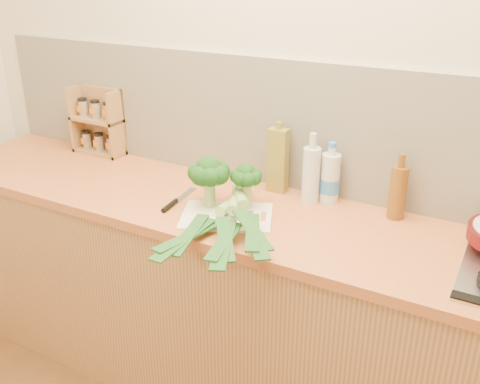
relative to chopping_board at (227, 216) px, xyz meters
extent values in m
plane|color=beige|center=(0.10, 0.40, 0.39)|extent=(3.50, 0.00, 3.50)
cube|color=silver|center=(0.10, 0.39, 0.26)|extent=(3.20, 0.02, 0.54)
cube|color=#B5824B|center=(0.10, 0.10, -0.48)|extent=(3.20, 0.60, 0.86)
cube|color=#D2753E|center=(0.10, 0.10, -0.03)|extent=(3.20, 0.62, 0.04)
cube|color=white|center=(0.00, 0.00, 0.00)|extent=(0.41, 0.36, 0.01)
cylinder|color=#9CB96C|center=(-0.10, 0.04, 0.05)|extent=(0.05, 0.05, 0.09)
sphere|color=#0F350E|center=(-0.10, 0.04, 0.16)|extent=(0.10, 0.10, 0.10)
sphere|color=#0F350E|center=(-0.05, 0.04, 0.14)|extent=(0.08, 0.08, 0.08)
sphere|color=#0F350E|center=(-0.07, 0.08, 0.14)|extent=(0.08, 0.08, 0.08)
sphere|color=#0F350E|center=(-0.11, 0.08, 0.14)|extent=(0.08, 0.08, 0.08)
sphere|color=#0F350E|center=(-0.14, 0.06, 0.14)|extent=(0.08, 0.08, 0.08)
sphere|color=#0F350E|center=(-0.14, 0.02, 0.14)|extent=(0.08, 0.08, 0.08)
sphere|color=#0F350E|center=(-0.11, -0.01, 0.14)|extent=(0.08, 0.08, 0.08)
sphere|color=#0F350E|center=(-0.07, 0.00, 0.14)|extent=(0.08, 0.08, 0.08)
cylinder|color=#9CB96C|center=(0.03, 0.10, 0.05)|extent=(0.05, 0.05, 0.09)
sphere|color=#0F350E|center=(0.03, 0.10, 0.15)|extent=(0.08, 0.08, 0.08)
sphere|color=#0F350E|center=(0.06, 0.10, 0.13)|extent=(0.06, 0.06, 0.06)
sphere|color=#0F350E|center=(0.05, 0.13, 0.13)|extent=(0.06, 0.06, 0.06)
sphere|color=#0F350E|center=(0.02, 0.13, 0.13)|extent=(0.06, 0.06, 0.06)
sphere|color=#0F350E|center=(0.00, 0.12, 0.13)|extent=(0.06, 0.06, 0.06)
sphere|color=#0F350E|center=(0.00, 0.08, 0.13)|extent=(0.06, 0.06, 0.06)
sphere|color=#0F350E|center=(0.02, 0.07, 0.13)|extent=(0.06, 0.06, 0.06)
sphere|color=#0F350E|center=(0.05, 0.07, 0.13)|extent=(0.06, 0.06, 0.06)
cylinder|color=white|center=(-0.02, 0.16, 0.03)|extent=(0.04, 0.11, 0.04)
cylinder|color=#90BC5E|center=(-0.01, 0.04, 0.03)|extent=(0.04, 0.14, 0.04)
cube|color=#184117|center=(-0.01, -0.25, 0.03)|extent=(0.09, 0.30, 0.02)
cube|color=#184117|center=(-0.01, -0.27, 0.03)|extent=(0.06, 0.34, 0.01)
cube|color=#184117|center=(-0.01, -0.24, 0.03)|extent=(0.10, 0.28, 0.02)
cylinder|color=white|center=(-0.05, 0.18, 0.05)|extent=(0.09, 0.14, 0.04)
cylinder|color=#90BC5E|center=(0.01, 0.05, 0.05)|extent=(0.10, 0.17, 0.04)
cube|color=#184117|center=(0.13, -0.24, 0.05)|extent=(0.11, 0.30, 0.02)
cube|color=#184117|center=(0.14, -0.26, 0.05)|extent=(0.18, 0.33, 0.01)
cube|color=#184117|center=(0.13, -0.23, 0.05)|extent=(0.20, 0.26, 0.02)
cylinder|color=white|center=(-0.03, 0.13, 0.06)|extent=(0.09, 0.10, 0.04)
cylinder|color=#90BC5E|center=(0.03, 0.05, 0.06)|extent=(0.11, 0.12, 0.04)
cube|color=#184117|center=(0.20, -0.17, 0.06)|extent=(0.18, 0.29, 0.02)
cube|color=#184117|center=(0.21, -0.19, 0.07)|extent=(0.25, 0.30, 0.01)
cube|color=#184117|center=(0.19, -0.16, 0.07)|extent=(0.24, 0.22, 0.02)
cube|color=silver|center=(-0.26, 0.10, 0.00)|extent=(0.05, 0.16, 0.00)
cylinder|color=black|center=(-0.24, -0.03, 0.00)|extent=(0.03, 0.11, 0.02)
cube|color=#B27D4C|center=(-0.93, 0.37, 0.16)|extent=(0.27, 0.02, 0.33)
cube|color=#B27D4C|center=(-0.93, 0.33, 0.00)|extent=(0.27, 0.11, 0.02)
cube|color=#B27D4C|center=(-0.93, 0.33, 0.17)|extent=(0.27, 0.11, 0.02)
cube|color=#B27D4C|center=(-1.06, 0.33, 0.16)|extent=(0.02, 0.11, 0.33)
cube|color=#B27D4C|center=(-0.80, 0.33, 0.16)|extent=(0.02, 0.11, 0.33)
cylinder|color=gray|center=(-1.02, 0.33, 0.05)|extent=(0.04, 0.04, 0.08)
cylinder|color=gray|center=(-0.93, 0.33, 0.05)|extent=(0.04, 0.04, 0.08)
cylinder|color=gray|center=(-0.85, 0.33, 0.05)|extent=(0.04, 0.04, 0.08)
cylinder|color=gray|center=(-1.02, 0.33, 0.22)|extent=(0.04, 0.04, 0.08)
cylinder|color=gray|center=(-0.93, 0.33, 0.22)|extent=(0.04, 0.04, 0.08)
cylinder|color=gray|center=(-0.85, 0.33, 0.22)|extent=(0.04, 0.04, 0.08)
cube|color=olive|center=(0.06, 0.32, 0.13)|extent=(0.08, 0.05, 0.27)
cylinder|color=olive|center=(0.06, 0.32, 0.28)|extent=(0.02, 0.02, 0.03)
cylinder|color=silver|center=(0.22, 0.29, 0.11)|extent=(0.07, 0.07, 0.23)
cylinder|color=silver|center=(0.22, 0.29, 0.25)|extent=(0.03, 0.03, 0.06)
cylinder|color=brown|center=(0.56, 0.31, 0.10)|extent=(0.06, 0.06, 0.20)
cylinder|color=brown|center=(0.56, 0.31, 0.22)|extent=(0.03, 0.03, 0.05)
cylinder|color=silver|center=(0.28, 0.33, 0.09)|extent=(0.08, 0.08, 0.20)
cylinder|color=silver|center=(0.28, 0.33, 0.21)|extent=(0.03, 0.03, 0.03)
cylinder|color=#387ED3|center=(0.28, 0.33, 0.06)|extent=(0.08, 0.08, 0.06)
camera|label=1|loc=(0.93, -1.57, 0.89)|focal=40.00mm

